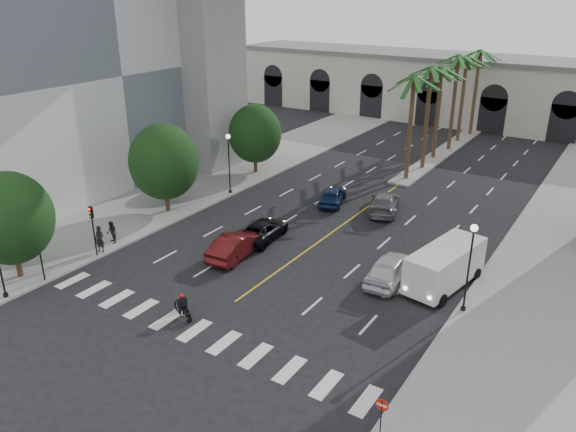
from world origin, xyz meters
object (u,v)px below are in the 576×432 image
object	(u,v)px
cargo_van	(445,265)
pedestrian_a	(100,239)
car_b	(236,245)
lamp_post_left_far	(229,159)
motorcycle_rider	(183,307)
car_e	(333,196)
traffic_signal_far	(93,223)
lamp_post_right	(470,261)
car_a	(390,269)
car_d	(384,202)
pedestrian_b	(112,232)
car_c	(262,230)
traffic_signal_near	(38,245)
do_not_enter_sign	(381,412)

from	to	relation	value
cargo_van	pedestrian_a	xyz separation A→B (m)	(-20.99, -8.17, -0.35)
car_b	lamp_post_left_far	bearing A→B (deg)	-55.40
motorcycle_rider	pedestrian_a	world-z (taller)	pedestrian_a
motorcycle_rider	car_b	size ratio (longest dim) A/B	0.38
car_e	traffic_signal_far	bearing A→B (deg)	46.63
lamp_post_right	car_a	bearing A→B (deg)	167.44
car_d	pedestrian_b	xyz separation A→B (m)	(-13.42, -16.13, 0.18)
car_a	car_c	size ratio (longest dim) A/B	1.03
pedestrian_a	car_e	bearing A→B (deg)	49.55
lamp_post_right	pedestrian_b	distance (m)	23.88
car_b	cargo_van	xyz separation A→B (m)	(13.00, 3.55, 0.61)
lamp_post_right	car_e	distance (m)	17.96
lamp_post_left_far	pedestrian_a	xyz separation A→B (m)	(-0.10, -13.97, -2.13)
traffic_signal_near	car_e	distance (m)	22.98
traffic_signal_near	lamp_post_right	bearing A→B (deg)	24.82
lamp_post_left_far	traffic_signal_far	bearing A→B (deg)	-89.60
car_a	do_not_enter_sign	world-z (taller)	do_not_enter_sign
car_e	car_d	bearing A→B (deg)	173.35
lamp_post_right	car_b	size ratio (longest dim) A/B	1.06
lamp_post_left_far	lamp_post_right	distance (m)	24.16
lamp_post_left_far	car_e	size ratio (longest dim) A/B	1.23
car_c	lamp_post_right	bearing A→B (deg)	167.14
car_a	pedestrian_a	world-z (taller)	pedestrian_a
traffic_signal_near	car_b	xyz separation A→B (m)	(7.79, 9.15, -1.68)
car_c	cargo_van	world-z (taller)	cargo_van
pedestrian_b	traffic_signal_far	bearing A→B (deg)	-45.69
motorcycle_rider	lamp_post_left_far	bearing A→B (deg)	141.86
motorcycle_rider	pedestrian_a	xyz separation A→B (m)	(-10.11, 2.86, 0.44)
car_b	traffic_signal_near	bearing A→B (deg)	44.05
traffic_signal_near	car_b	distance (m)	12.13
car_d	pedestrian_b	distance (m)	20.99
lamp_post_right	car_b	xyz separation A→B (m)	(-14.91, -1.35, -2.39)
traffic_signal_near	car_a	xyz separation A→B (m)	(17.80, 11.59, -1.65)
car_d	cargo_van	distance (m)	12.31
car_d	lamp_post_left_far	bearing A→B (deg)	-3.19
car_c	car_e	distance (m)	8.90
pedestrian_b	do_not_enter_sign	distance (m)	24.44
pedestrian_b	car_b	bearing A→B (deg)	47.34
lamp_post_right	pedestrian_b	xyz separation A→B (m)	(-23.32, -4.59, -2.27)
car_d	car_e	xyz separation A→B (m)	(-4.26, -0.78, -0.03)
traffic_signal_near	pedestrian_b	distance (m)	6.14
lamp_post_right	traffic_signal_far	world-z (taller)	lamp_post_right
car_d	cargo_van	size ratio (longest dim) A/B	0.84
car_c	pedestrian_a	distance (m)	11.13
car_b	pedestrian_b	distance (m)	9.01
traffic_signal_near	motorcycle_rider	size ratio (longest dim) A/B	1.93
lamp_post_left_far	pedestrian_b	size ratio (longest dim) A/B	3.32
car_a	cargo_van	size ratio (longest dim) A/B	0.79
lamp_post_left_far	car_a	xyz separation A→B (m)	(17.90, -6.91, -2.36)
traffic_signal_near	traffic_signal_far	xyz separation A→B (m)	(0.00, 4.00, 0.00)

